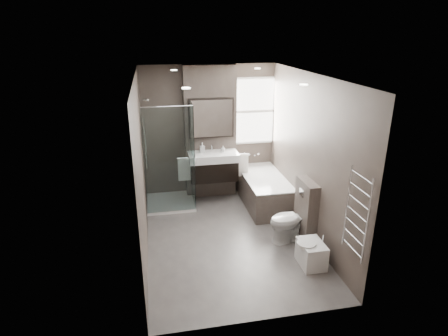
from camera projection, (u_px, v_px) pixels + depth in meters
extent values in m
cube|color=#5A5553|center=(228.00, 239.00, 6.15)|extent=(2.65, 3.85, 0.05)
cube|color=silver|center=(229.00, 74.00, 5.22)|extent=(2.65, 3.85, 0.05)
cube|color=#534840|center=(209.00, 131.00, 7.46)|extent=(2.65, 0.05, 2.60)
cube|color=#534840|center=(266.00, 223.00, 3.92)|extent=(2.65, 0.05, 2.60)
cube|color=#534840|center=(140.00, 169.00, 5.45)|extent=(0.05, 3.85, 2.60)
cube|color=#534840|center=(310.00, 157.00, 5.92)|extent=(0.05, 3.85, 2.60)
cube|color=#4F453E|center=(210.00, 133.00, 7.32)|extent=(1.00, 0.25, 2.60)
cube|color=black|center=(213.00, 170.00, 7.22)|extent=(0.90, 0.45, 0.38)
cube|color=white|center=(213.00, 157.00, 7.13)|extent=(0.95, 0.47, 0.15)
cylinder|color=silver|center=(212.00, 147.00, 7.24)|extent=(0.03, 0.03, 0.12)
cylinder|color=silver|center=(212.00, 146.00, 7.16)|extent=(0.02, 0.12, 0.02)
cube|color=black|center=(211.00, 118.00, 7.06)|extent=(0.86, 0.06, 0.76)
cube|color=white|center=(212.00, 119.00, 7.02)|extent=(0.80, 0.02, 0.70)
cube|color=silver|center=(184.00, 169.00, 7.08)|extent=(0.24, 0.06, 0.44)
cube|color=silver|center=(242.00, 165.00, 7.28)|extent=(0.24, 0.06, 0.44)
cube|color=white|center=(171.00, 202.00, 7.31)|extent=(0.90, 0.90, 0.06)
cube|color=white|center=(169.00, 162.00, 6.55)|extent=(0.88, 0.01, 1.94)
cube|color=white|center=(192.00, 152.00, 7.04)|extent=(0.01, 0.88, 1.94)
cylinder|color=silver|center=(145.00, 144.00, 6.81)|extent=(0.02, 0.02, 1.00)
cube|color=#4F453E|center=(264.00, 191.00, 7.22)|extent=(0.75, 1.60, 0.55)
cube|color=white|center=(264.00, 177.00, 7.12)|extent=(0.75, 1.60, 0.03)
cube|color=white|center=(264.00, 181.00, 7.15)|extent=(0.61, 1.42, 0.12)
cube|color=white|center=(254.00, 111.00, 7.45)|extent=(0.98, 0.04, 1.33)
cube|color=white|center=(254.00, 111.00, 7.42)|extent=(0.90, 0.01, 1.25)
cube|color=white|center=(254.00, 111.00, 7.42)|extent=(0.90, 0.01, 0.05)
imported|color=white|center=(291.00, 220.00, 5.95)|extent=(0.78, 0.54, 0.73)
cube|color=#4F453E|center=(306.00, 210.00, 5.95)|extent=(0.18, 0.55, 1.00)
cube|color=silver|center=(302.00, 192.00, 5.82)|extent=(0.01, 0.16, 0.11)
cube|color=white|center=(311.00, 254.00, 5.37)|extent=(0.32, 0.45, 0.36)
cylinder|color=white|center=(306.00, 244.00, 5.29)|extent=(0.27, 0.27, 0.05)
cylinder|color=silver|center=(323.00, 238.00, 5.31)|extent=(0.02, 0.02, 0.10)
cylinder|color=silver|center=(367.00, 223.00, 4.29)|extent=(0.03, 0.03, 1.10)
cylinder|color=silver|center=(347.00, 206.00, 4.71)|extent=(0.03, 0.03, 1.10)
cube|color=silver|center=(357.00, 214.00, 4.50)|extent=(0.02, 0.46, 1.00)
imported|color=white|center=(202.00, 148.00, 7.08)|extent=(0.09, 0.09, 0.20)
imported|color=white|center=(223.00, 149.00, 7.15)|extent=(0.09, 0.09, 0.12)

